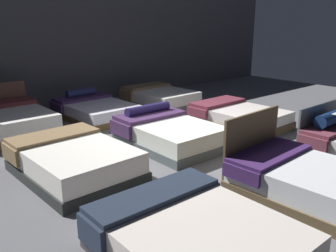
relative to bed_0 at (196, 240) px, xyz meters
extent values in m
cube|color=#5B5B60|center=(2.11, 2.53, -0.24)|extent=(18.00, 18.00, 0.02)
cube|color=#47474C|center=(2.11, 7.59, 1.52)|extent=(18.00, 0.06, 3.50)
cube|color=#353035|center=(0.00, -0.03, -0.13)|extent=(1.68, 2.04, 0.18)
cube|color=silver|center=(0.00, -0.03, 0.09)|extent=(1.62, 1.98, 0.26)
cube|color=#222C3D|center=(0.01, 0.70, 0.25)|extent=(1.64, 0.52, 0.06)
cube|color=#222C3D|center=(-0.82, 0.70, 0.06)|extent=(0.07, 0.50, 0.31)
cube|color=#222C3D|center=(0.84, 0.69, 0.06)|extent=(0.07, 0.50, 0.31)
cube|color=brown|center=(2.14, -0.08, -0.15)|extent=(1.53, 2.00, 0.16)
cube|color=silver|center=(2.14, -0.08, 0.09)|extent=(1.47, 1.94, 0.31)
cube|color=brown|center=(2.10, 0.89, 0.31)|extent=(1.37, 0.10, 1.07)
cube|color=#3C2156|center=(2.12, 0.56, 0.27)|extent=(1.46, 0.66, 0.05)
cube|color=#3C2156|center=(1.39, 0.53, 0.15)|extent=(0.08, 0.61, 0.20)
cube|color=#3C2156|center=(2.84, 0.59, 0.15)|extent=(0.08, 0.61, 0.20)
cube|color=#515859|center=(4.26, 0.91, 0.21)|extent=(1.47, 0.04, 0.88)
cube|color=brown|center=(4.26, 0.60, 0.25)|extent=(1.54, 0.56, 0.07)
cube|color=brown|center=(3.47, 0.60, 0.07)|extent=(0.07, 0.55, 0.30)
cylinder|color=#0F224C|center=(4.26, 0.64, 0.42)|extent=(1.00, 0.25, 0.25)
cube|color=black|center=(0.02, 2.74, -0.14)|extent=(1.54, 2.11, 0.17)
cube|color=white|center=(0.02, 2.74, 0.11)|extent=(1.48, 2.05, 0.32)
cube|color=olive|center=(0.00, 3.44, 0.30)|extent=(1.48, 0.66, 0.05)
cube|color=olive|center=(-0.74, 3.42, 0.14)|extent=(0.07, 0.62, 0.26)
cube|color=olive|center=(0.74, 3.46, 0.14)|extent=(0.07, 0.62, 0.26)
cube|color=#4C5557|center=(2.12, 2.83, -0.14)|extent=(1.48, 2.08, 0.17)
cube|color=white|center=(2.12, 2.83, 0.09)|extent=(1.42, 2.01, 0.30)
cube|color=#432850|center=(2.13, 3.48, 0.28)|extent=(1.44, 0.71, 0.07)
cube|color=#432850|center=(1.40, 3.49, 0.11)|extent=(0.08, 0.69, 0.27)
cube|color=#432850|center=(2.86, 3.47, 0.11)|extent=(0.08, 0.69, 0.27)
cylinder|color=#251B4D|center=(2.13, 3.56, 0.39)|extent=(1.05, 0.21, 0.19)
cube|color=brown|center=(4.27, 2.80, -0.13)|extent=(1.48, 2.09, 0.19)
cube|color=silver|center=(4.27, 2.80, 0.08)|extent=(1.42, 2.03, 0.24)
cube|color=brown|center=(4.25, 3.49, 0.24)|extent=(1.44, 0.63, 0.08)
cube|color=brown|center=(3.52, 3.48, 0.10)|extent=(0.09, 0.61, 0.20)
cube|color=brown|center=(4.99, 3.51, 0.10)|extent=(0.09, 0.61, 0.20)
cube|color=brown|center=(-0.01, 5.70, -0.13)|extent=(1.58, 2.02, 0.19)
cube|color=white|center=(-0.01, 5.70, 0.12)|extent=(1.52, 1.96, 0.32)
cube|color=brown|center=(0.79, 6.39, 0.18)|extent=(0.09, 0.58, 0.20)
cube|color=brown|center=(2.09, 5.65, -0.16)|extent=(1.53, 2.13, 0.14)
cube|color=silver|center=(2.09, 5.65, 0.04)|extent=(1.46, 2.06, 0.25)
cube|color=#3E2751|center=(2.07, 6.34, 0.20)|extent=(1.46, 0.69, 0.07)
cube|color=#3E2751|center=(1.33, 6.32, 0.05)|extent=(0.09, 0.64, 0.23)
cube|color=#3E2751|center=(2.80, 6.36, 0.05)|extent=(0.09, 0.64, 0.23)
cylinder|color=navy|center=(2.06, 6.39, 0.33)|extent=(0.80, 0.22, 0.20)
cube|color=#565856|center=(4.24, 5.68, -0.15)|extent=(1.54, 2.04, 0.15)
cube|color=white|center=(4.24, 5.68, 0.07)|extent=(1.48, 1.98, 0.29)
cube|color=olive|center=(4.23, 6.36, 0.25)|extent=(1.48, 0.63, 0.07)
cube|color=olive|center=(3.47, 6.34, 0.07)|extent=(0.09, 0.59, 0.30)
cube|color=olive|center=(4.98, 6.37, 0.07)|extent=(0.09, 0.59, 0.30)
cylinder|color=#3F3F44|center=(3.18, 0.03, -0.22)|extent=(0.24, 0.24, 0.02)
camera|label=1|loc=(-2.34, -2.26, 2.19)|focal=38.46mm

